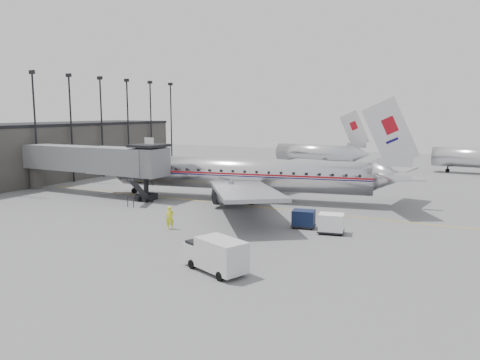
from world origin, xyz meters
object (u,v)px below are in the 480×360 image
object	(u,v)px
service_van	(215,254)
baggage_cart_navy	(304,219)
airliner	(247,174)
baggage_cart_white	(331,223)
ramp_worker	(170,218)

from	to	relation	value
service_van	baggage_cart_navy	xyz separation A→B (m)	(1.15, 13.17, -0.33)
airliner	baggage_cart_white	distance (m)	16.61
baggage_cart_navy	baggage_cart_white	world-z (taller)	baggage_cart_white
airliner	service_van	xyz separation A→B (m)	(9.10, -22.63, -1.77)
baggage_cart_white	ramp_worker	bearing A→B (deg)	-170.48
baggage_cart_navy	ramp_worker	xyz separation A→B (m)	(-10.04, -5.68, 0.15)
service_van	baggage_cart_white	size ratio (longest dim) A/B	2.09
airliner	baggage_cart_navy	size ratio (longest dim) A/B	16.39
baggage_cart_white	ramp_worker	size ratio (longest dim) A/B	1.22
baggage_cart_white	ramp_worker	xyz separation A→B (m)	(-12.72, -4.91, 0.10)
service_van	baggage_cart_white	xyz separation A→B (m)	(3.83, 12.40, -0.27)
airliner	service_van	distance (m)	24.46
airliner	ramp_worker	distance (m)	15.27
baggage_cart_navy	baggage_cart_white	xyz separation A→B (m)	(2.68, -0.77, 0.05)
service_van	ramp_worker	distance (m)	11.63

